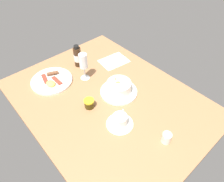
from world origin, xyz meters
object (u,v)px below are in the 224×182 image
creamer_jug (166,138)px  wine_glass (83,62)px  porridge_bowl (119,88)px  coffee_cup (120,121)px  sauce_bottle_brown (78,57)px  breakfast_plate (52,81)px  jam_jar (89,103)px  cutlery_setting (113,61)px

creamer_jug → wine_glass: (60.78, 1.16, 8.96)cm
porridge_bowl → coffee_cup: (-16.58, 14.72, -0.95)cm
sauce_bottle_brown → creamer_jug: bearing=177.5°
coffee_cup → breakfast_plate: bearing=10.5°
jam_jar → breakfast_plate: bearing=9.1°
coffee_cup → wine_glass: (39.65, -7.90, 9.13)cm
cutlery_setting → breakfast_plate: bearing=77.3°
porridge_bowl → cutlery_setting: porridge_bowl is taller
porridge_bowl → breakfast_plate: porridge_bowl is taller
jam_jar → wine_glass: bearing=-30.7°
coffee_cup → wine_glass: 41.45cm
coffee_cup → creamer_jug: coffee_cup is taller
porridge_bowl → jam_jar: (2.45, 19.08, -1.05)cm
wine_glass → jam_jar: size_ratio=3.17×
creamer_jug → wine_glass: wine_glass is taller
cutlery_setting → breakfast_plate: breakfast_plate is taller
coffee_cup → jam_jar: coffee_cup is taller
porridge_bowl → creamer_jug: (-37.71, 5.66, -0.78)cm
sauce_bottle_brown → porridge_bowl: bearing=-176.2°
wine_glass → breakfast_plate: bearing=58.8°
jam_jar → creamer_jug: bearing=-161.5°
creamer_jug → wine_glass: bearing=1.1°
jam_jar → cutlery_setting: bearing=-59.4°
porridge_bowl → creamer_jug: bearing=171.5°
jam_jar → porridge_bowl: bearing=-97.3°
coffee_cup → wine_glass: wine_glass is taller
cutlery_setting → wine_glass: 26.96cm
wine_glass → coffee_cup: bearing=168.7°
porridge_bowl → coffee_cup: size_ratio=1.56×
cutlery_setting → creamer_jug: bearing=159.4°
coffee_cup → breakfast_plate: coffee_cup is taller
cutlery_setting → coffee_cup: size_ratio=1.46×
cutlery_setting → sauce_bottle_brown: sauce_bottle_brown is taller
creamer_jug → jam_jar: (40.17, 13.41, -0.27)cm
porridge_bowl → breakfast_plate: (33.50, 24.04, -2.69)cm
cutlery_setting → creamer_jug: creamer_jug is taller
jam_jar → sauce_bottle_brown: size_ratio=0.37×
porridge_bowl → wine_glass: 25.41cm
creamer_jug → breakfast_plate: size_ratio=0.24×
creamer_jug → jam_jar: bearing=18.5°
porridge_bowl → cutlery_setting: size_ratio=1.07×
porridge_bowl → sauce_bottle_brown: (36.25, 2.42, 3.14)cm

